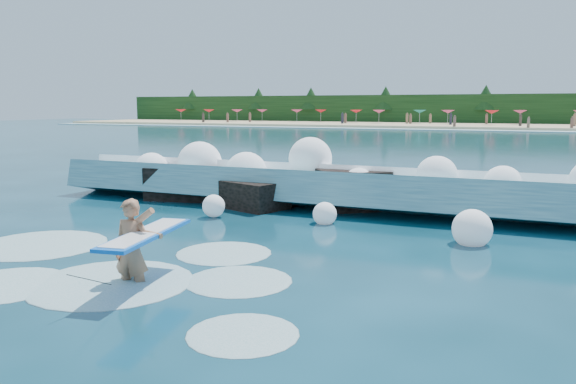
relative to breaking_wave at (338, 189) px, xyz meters
The scene contains 11 objects.
ground 7.07m from the breaking_wave, 98.06° to the right, with size 200.00×200.00×0.00m, color #072E39.
beach 71.03m from the breaking_wave, 90.80° to the left, with size 140.00×20.00×0.40m, color tan.
wet_band 60.03m from the breaking_wave, 90.94° to the left, with size 140.00×5.00×0.08m, color silver.
treeline 81.05m from the breaking_wave, 90.70° to the left, with size 140.00×4.00×5.00m, color black.
breaking_wave is the anchor object (origin of this frame).
rock_cluster 2.66m from the breaking_wave, behind, with size 8.31×3.35×1.38m.
surfer_with_board 8.66m from the breaking_wave, 95.07° to the right, with size 1.14×2.98×1.81m.
wave_spray 0.60m from the breaking_wave, 150.49° to the right, with size 15.07×4.88×2.21m.
surf_foam 8.34m from the breaking_wave, 104.32° to the right, with size 8.77×5.48×0.15m.
beach_umbrellas 73.44m from the breaking_wave, 90.72° to the left, with size 111.31×6.55×0.50m.
beachgoers 68.41m from the breaking_wave, 93.31° to the left, with size 106.63×13.56×1.93m.
Camera 1 is at (6.44, -9.20, 3.08)m, focal length 35.00 mm.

